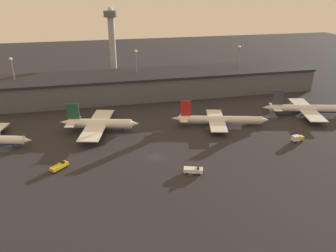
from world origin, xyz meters
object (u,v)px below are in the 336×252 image
object	(u,v)px
service_vehicle_4	(59,166)
airplane_2	(219,120)
service_vehicle_0	(193,170)
control_tower	(112,38)
airplane_1	(99,124)
service_vehicle_3	(297,138)
airplane_3	(310,109)

from	to	relation	value
service_vehicle_4	airplane_2	bearing A→B (deg)	-24.88
service_vehicle_0	control_tower	distance (m)	139.53
service_vehicle_0	control_tower	world-z (taller)	control_tower
airplane_1	airplane_2	distance (m)	55.36
service_vehicle_3	airplane_1	bearing A→B (deg)	151.63
airplane_2	service_vehicle_4	size ratio (longest dim) A/B	6.95
airplane_1	airplane_3	size ratio (longest dim) A/B	0.78
service_vehicle_3	airplane_3	bearing A→B (deg)	39.86
airplane_1	control_tower	xyz separation A→B (m)	(13.93, 91.54, 24.12)
airplane_3	service_vehicle_3	bearing A→B (deg)	-117.40
airplane_2	service_vehicle_3	bearing A→B (deg)	-27.61
service_vehicle_0	service_vehicle_4	xyz separation A→B (m)	(-45.94, 13.54, -0.09)
airplane_3	service_vehicle_4	xyz separation A→B (m)	(-119.74, -27.04, -2.10)
service_vehicle_0	control_tower	xyz separation A→B (m)	(-16.70, 136.00, 26.33)
service_vehicle_4	control_tower	world-z (taller)	control_tower
airplane_1	service_vehicle_3	xyz separation A→B (m)	(80.77, -30.02, -1.95)
service_vehicle_3	service_vehicle_4	bearing A→B (deg)	172.56
airplane_1	service_vehicle_3	world-z (taller)	airplane_1
airplane_2	service_vehicle_3	distance (m)	34.95
service_vehicle_0	service_vehicle_3	xyz separation A→B (m)	(50.14, 14.45, 0.26)
service_vehicle_3	control_tower	world-z (taller)	control_tower
airplane_2	airplane_3	size ratio (longest dim) A/B	0.95
service_vehicle_0	control_tower	size ratio (longest dim) A/B	0.15
airplane_2	control_tower	bearing A→B (deg)	127.47
airplane_3	service_vehicle_0	world-z (taller)	airplane_3
service_vehicle_4	control_tower	size ratio (longest dim) A/B	0.13
airplane_3	service_vehicle_4	bearing A→B (deg)	-152.52
service_vehicle_3	control_tower	size ratio (longest dim) A/B	0.11
service_vehicle_3	control_tower	bearing A→B (deg)	110.83
airplane_2	airplane_1	bearing A→B (deg)	-171.98
airplane_1	service_vehicle_0	bearing A→B (deg)	-40.68
airplane_2	service_vehicle_0	xyz separation A→B (m)	(-24.34, -37.97, -1.65)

